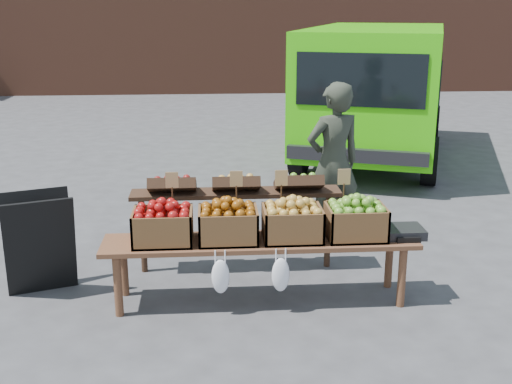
{
  "coord_description": "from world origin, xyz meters",
  "views": [
    {
      "loc": [
        -0.64,
        -5.64,
        2.52
      ],
      "look_at": [
        -0.22,
        0.0,
        0.85
      ],
      "focal_mm": 45.0,
      "sensor_mm": 36.0,
      "label": 1
    }
  ],
  "objects_px": {
    "display_bench": "(260,270)",
    "crate_golden_apples": "(163,227)",
    "delivery_van": "(375,94)",
    "vendor": "(333,163)",
    "crate_russet_pears": "(228,225)",
    "weighing_scale": "(403,232)",
    "crate_red_apples": "(292,223)",
    "back_table": "(236,219)",
    "chalkboard_sign": "(39,243)",
    "crate_green_apples": "(356,222)"
  },
  "relations": [
    {
      "from": "back_table",
      "to": "vendor",
      "type": "bearing_deg",
      "value": 35.12
    },
    {
      "from": "vendor",
      "to": "crate_russet_pears",
      "type": "distance_m",
      "value": 1.9
    },
    {
      "from": "display_bench",
      "to": "crate_red_apples",
      "type": "distance_m",
      "value": 0.51
    },
    {
      "from": "weighing_scale",
      "to": "chalkboard_sign",
      "type": "bearing_deg",
      "value": 173.59
    },
    {
      "from": "back_table",
      "to": "crate_russet_pears",
      "type": "height_order",
      "value": "back_table"
    },
    {
      "from": "crate_red_apples",
      "to": "weighing_scale",
      "type": "bearing_deg",
      "value": 0.0
    },
    {
      "from": "vendor",
      "to": "crate_russet_pears",
      "type": "relative_size",
      "value": 3.48
    },
    {
      "from": "delivery_van",
      "to": "back_table",
      "type": "height_order",
      "value": "delivery_van"
    },
    {
      "from": "chalkboard_sign",
      "to": "back_table",
      "type": "bearing_deg",
      "value": -7.41
    },
    {
      "from": "display_bench",
      "to": "crate_green_apples",
      "type": "xyz_separation_m",
      "value": [
        0.83,
        0.0,
        0.42
      ]
    },
    {
      "from": "delivery_van",
      "to": "vendor",
      "type": "xyz_separation_m",
      "value": [
        -1.43,
        -3.84,
        -0.21
      ]
    },
    {
      "from": "crate_russet_pears",
      "to": "crate_green_apples",
      "type": "bearing_deg",
      "value": 0.0
    },
    {
      "from": "display_bench",
      "to": "weighing_scale",
      "type": "height_order",
      "value": "weighing_scale"
    },
    {
      "from": "crate_golden_apples",
      "to": "crate_green_apples",
      "type": "height_order",
      "value": "same"
    },
    {
      "from": "back_table",
      "to": "crate_green_apples",
      "type": "xyz_separation_m",
      "value": [
        1.0,
        -0.72,
        0.19
      ]
    },
    {
      "from": "vendor",
      "to": "chalkboard_sign",
      "type": "bearing_deg",
      "value": 2.97
    },
    {
      "from": "delivery_van",
      "to": "vendor",
      "type": "bearing_deg",
      "value": -90.58
    },
    {
      "from": "crate_green_apples",
      "to": "chalkboard_sign",
      "type": "bearing_deg",
      "value": 172.62
    },
    {
      "from": "crate_russet_pears",
      "to": "crate_green_apples",
      "type": "distance_m",
      "value": 1.1
    },
    {
      "from": "delivery_van",
      "to": "weighing_scale",
      "type": "height_order",
      "value": "delivery_van"
    },
    {
      "from": "delivery_van",
      "to": "display_bench",
      "type": "xyz_separation_m",
      "value": [
        -2.34,
        -5.32,
        -0.79
      ]
    },
    {
      "from": "crate_golden_apples",
      "to": "crate_red_apples",
      "type": "xyz_separation_m",
      "value": [
        1.1,
        0.0,
        0.0
      ]
    },
    {
      "from": "crate_golden_apples",
      "to": "delivery_van",
      "type": "bearing_deg",
      "value": 59.27
    },
    {
      "from": "display_bench",
      "to": "crate_golden_apples",
      "type": "height_order",
      "value": "crate_golden_apples"
    },
    {
      "from": "crate_russet_pears",
      "to": "crate_red_apples",
      "type": "distance_m",
      "value": 0.55
    },
    {
      "from": "delivery_van",
      "to": "crate_green_apples",
      "type": "height_order",
      "value": "delivery_van"
    },
    {
      "from": "delivery_van",
      "to": "crate_red_apples",
      "type": "bearing_deg",
      "value": -91.34
    },
    {
      "from": "chalkboard_sign",
      "to": "display_bench",
      "type": "relative_size",
      "value": 0.34
    },
    {
      "from": "crate_golden_apples",
      "to": "crate_russet_pears",
      "type": "height_order",
      "value": "same"
    },
    {
      "from": "vendor",
      "to": "weighing_scale",
      "type": "relative_size",
      "value": 5.12
    },
    {
      "from": "crate_golden_apples",
      "to": "crate_green_apples",
      "type": "xyz_separation_m",
      "value": [
        1.65,
        0.0,
        0.0
      ]
    },
    {
      "from": "back_table",
      "to": "crate_golden_apples",
      "type": "distance_m",
      "value": 0.99
    },
    {
      "from": "back_table",
      "to": "crate_green_apples",
      "type": "bearing_deg",
      "value": -35.74
    },
    {
      "from": "delivery_van",
      "to": "vendor",
      "type": "relative_size",
      "value": 2.77
    },
    {
      "from": "crate_green_apples",
      "to": "weighing_scale",
      "type": "distance_m",
      "value": 0.44
    },
    {
      "from": "delivery_van",
      "to": "crate_russet_pears",
      "type": "distance_m",
      "value": 5.94
    },
    {
      "from": "crate_green_apples",
      "to": "weighing_scale",
      "type": "bearing_deg",
      "value": 0.0
    },
    {
      "from": "delivery_van",
      "to": "weighing_scale",
      "type": "relative_size",
      "value": 14.15
    },
    {
      "from": "back_table",
      "to": "chalkboard_sign",
      "type": "bearing_deg",
      "value": -168.6
    },
    {
      "from": "vendor",
      "to": "display_bench",
      "type": "xyz_separation_m",
      "value": [
        -0.91,
        -1.48,
        -0.58
      ]
    },
    {
      "from": "delivery_van",
      "to": "vendor",
      "type": "height_order",
      "value": "delivery_van"
    },
    {
      "from": "vendor",
      "to": "back_table",
      "type": "distance_m",
      "value": 1.37
    },
    {
      "from": "crate_red_apples",
      "to": "delivery_van",
      "type": "bearing_deg",
      "value": 68.82
    },
    {
      "from": "delivery_van",
      "to": "crate_russet_pears",
      "type": "relative_size",
      "value": 9.62
    },
    {
      "from": "crate_golden_apples",
      "to": "crate_russet_pears",
      "type": "distance_m",
      "value": 0.55
    },
    {
      "from": "chalkboard_sign",
      "to": "crate_red_apples",
      "type": "bearing_deg",
      "value": -27.97
    },
    {
      "from": "crate_red_apples",
      "to": "weighing_scale",
      "type": "distance_m",
      "value": 0.98
    },
    {
      "from": "crate_red_apples",
      "to": "chalkboard_sign",
      "type": "bearing_deg",
      "value": 170.84
    },
    {
      "from": "vendor",
      "to": "crate_golden_apples",
      "type": "relative_size",
      "value": 3.48
    },
    {
      "from": "display_bench",
      "to": "crate_golden_apples",
      "type": "xyz_separation_m",
      "value": [
        -0.82,
        0.0,
        0.42
      ]
    }
  ]
}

